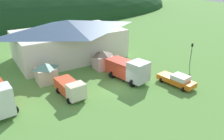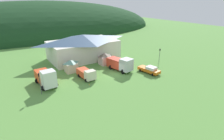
# 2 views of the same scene
# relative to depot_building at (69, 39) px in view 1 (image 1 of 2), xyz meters

# --- Properties ---
(ground_plane) EXTENTS (200.00, 200.00, 0.00)m
(ground_plane) POSITION_rel_depot_building_xyz_m (0.46, -14.78, -3.55)
(ground_plane) COLOR #5B9342
(forested_hill_backdrop) EXTENTS (135.83, 60.00, 30.80)m
(forested_hill_backdrop) POSITION_rel_depot_building_xyz_m (0.46, 52.88, -3.55)
(forested_hill_backdrop) COLOR #193D1E
(forested_hill_backdrop) RESTS_ON ground
(depot_building) EXTENTS (19.83, 11.88, 6.89)m
(depot_building) POSITION_rel_depot_building_xyz_m (0.00, 0.00, 0.00)
(depot_building) COLOR white
(depot_building) RESTS_ON ground
(play_shed_cream) EXTENTS (2.88, 2.60, 2.95)m
(play_shed_cream) POSITION_rel_depot_building_xyz_m (-6.92, -7.97, -2.03)
(play_shed_cream) COLOR beige
(play_shed_cream) RESTS_ON ground
(play_shed_pink) EXTENTS (2.99, 2.61, 3.01)m
(play_shed_pink) POSITION_rel_depot_building_xyz_m (2.44, -7.71, -2.00)
(play_shed_pink) COLOR beige
(play_shed_pink) RESTS_ON ground
(light_truck_cream) EXTENTS (2.79, 5.29, 2.32)m
(light_truck_cream) POSITION_rel_depot_building_xyz_m (-5.59, -13.45, -2.36)
(light_truck_cream) COLOR beige
(light_truck_cream) RESTS_ON ground
(tow_truck_silver) EXTENTS (4.06, 6.98, 3.33)m
(tow_truck_silver) POSITION_rel_depot_building_xyz_m (3.28, -13.58, -1.80)
(tow_truck_silver) COLOR silver
(tow_truck_silver) RESTS_ON ground
(service_pickup_orange) EXTENTS (2.83, 5.57, 1.66)m
(service_pickup_orange) POSITION_rel_depot_building_xyz_m (8.00, -18.49, -2.72)
(service_pickup_orange) COLOR orange
(service_pickup_orange) RESTS_ON ground
(traffic_light_east) EXTENTS (0.20, 0.32, 3.75)m
(traffic_light_east) POSITION_rel_depot_building_xyz_m (15.71, -14.25, -1.22)
(traffic_light_east) COLOR #4C4C51
(traffic_light_east) RESTS_ON ground
(traffic_cone_near_pickup) EXTENTS (0.36, 0.36, 0.49)m
(traffic_cone_near_pickup) POSITION_rel_depot_building_xyz_m (-6.52, -16.50, -3.55)
(traffic_cone_near_pickup) COLOR orange
(traffic_cone_near_pickup) RESTS_ON ground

